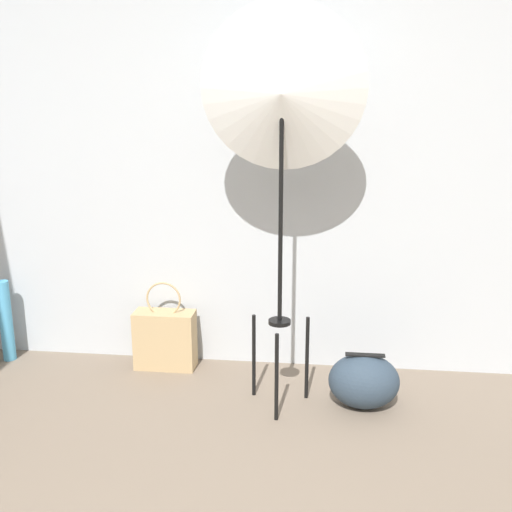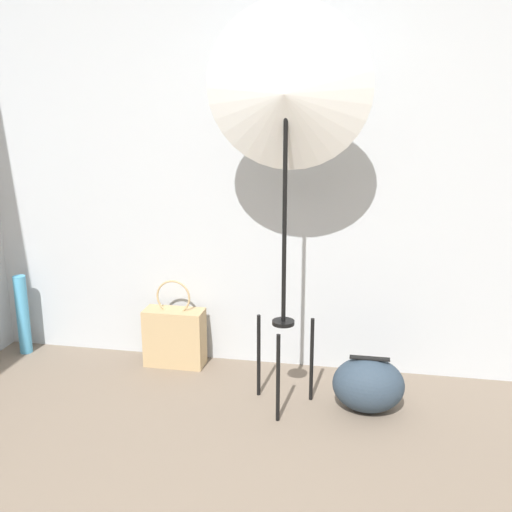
{
  "view_description": "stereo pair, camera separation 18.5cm",
  "coord_description": "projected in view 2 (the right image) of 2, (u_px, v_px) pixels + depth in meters",
  "views": [
    {
      "loc": [
        0.4,
        -0.88,
        1.56
      ],
      "look_at": [
        0.1,
        1.7,
        0.88
      ],
      "focal_mm": 42.0,
      "sensor_mm": 36.0,
      "label": 1
    },
    {
      "loc": [
        0.58,
        -0.85,
        1.56
      ],
      "look_at": [
        0.1,
        1.7,
        0.88
      ],
      "focal_mm": 42.0,
      "sensor_mm": 36.0,
      "label": 2
    }
  ],
  "objects": [
    {
      "name": "wall_back",
      "position": [
        264.0,
        146.0,
        3.36
      ],
      "size": [
        8.0,
        0.05,
        2.6
      ],
      "color": "#B7BCC1",
      "rests_on": "ground_plane"
    },
    {
      "name": "duffel_bag",
      "position": [
        368.0,
        385.0,
        3.06
      ],
      "size": [
        0.37,
        0.29,
        0.29
      ],
      "color": "#2D3D4C",
      "rests_on": "ground_plane"
    },
    {
      "name": "paper_roll",
      "position": [
        23.0,
        315.0,
        3.74
      ],
      "size": [
        0.08,
        0.08,
        0.5
      ],
      "color": "#4CA3D1",
      "rests_on": "ground_plane"
    },
    {
      "name": "photo_umbrella",
      "position": [
        286.0,
        94.0,
        2.75
      ],
      "size": [
        0.8,
        0.32,
        2.0
      ],
      "color": "black",
      "rests_on": "ground_plane"
    },
    {
      "name": "tote_bag",
      "position": [
        175.0,
        336.0,
        3.58
      ],
      "size": [
        0.36,
        0.16,
        0.53
      ],
      "color": "tan",
      "rests_on": "ground_plane"
    }
  ]
}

